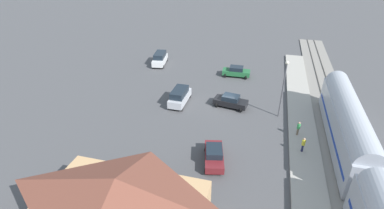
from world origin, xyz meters
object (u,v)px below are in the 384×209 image
station_building (120,209)px  light_pole_near_platform (284,83)px  suv_silver (180,96)px  sedan_maroon (214,155)px  pedestrian_waiting_far (303,144)px  sedan_green (236,71)px  passenger_train (369,184)px  pedestrian_on_platform (298,128)px  suv_white (160,58)px  sedan_black (231,101)px

station_building → light_pole_near_platform: light_pole_near_platform is taller
suv_silver → sedan_maroon: 12.97m
pedestrian_waiting_far → sedan_green: bearing=-63.0°
pedestrian_waiting_far → station_building: bearing=45.9°
passenger_train → suv_silver: passenger_train is taller
passenger_train → light_pole_near_platform: light_pole_near_platform is taller
passenger_train → pedestrian_waiting_far: passenger_train is taller
pedestrian_on_platform → sedan_maroon: size_ratio=0.36×
sedan_green → sedan_maroon: bearing=91.7°
suv_white → light_pole_near_platform: light_pole_near_platform is taller
suv_silver → sedan_black: 7.01m
suv_silver → sedan_maroon: bearing=122.7°
pedestrian_waiting_far → suv_white: suv_white is taller
station_building → sedan_black: 22.74m
passenger_train → pedestrian_waiting_far: bearing=-56.1°
station_building → pedestrian_waiting_far: (-13.65, -14.07, -1.84)m
suv_silver → suv_white: same height
pedestrian_on_platform → sedan_black: 9.83m
sedan_green → pedestrian_waiting_far: bearing=117.0°
pedestrian_waiting_far → sedan_black: size_ratio=0.36×
pedestrian_on_platform → sedan_maroon: pedestrian_on_platform is taller
sedan_green → station_building: bearing=82.6°
sedan_green → sedan_maroon: same height
passenger_train → sedan_maroon: size_ratio=7.72×
sedan_black → suv_white: bearing=-39.8°
pedestrian_on_platform → passenger_train: bearing=116.2°
pedestrian_on_platform → suv_white: size_ratio=0.33×
suv_silver → sedan_black: (-6.95, -0.87, -0.27)m
suv_silver → passenger_train: bearing=145.9°
sedan_green → suv_white: suv_white is taller
pedestrian_waiting_far → suv_white: bearing=-40.8°
light_pole_near_platform → suv_silver: bearing=0.1°
pedestrian_on_platform → sedan_green: pedestrian_on_platform is taller
station_building → pedestrian_waiting_far: station_building is taller
pedestrian_waiting_far → light_pole_near_platform: bearing=-71.2°
suv_white → suv_silver: bearing=120.7°
pedestrian_waiting_far → sedan_maroon: (8.76, 3.75, -0.40)m
passenger_train → sedan_maroon: bearing=-11.7°
sedan_maroon → station_building: bearing=64.7°
light_pole_near_platform → sedan_maroon: bearing=60.0°
sedan_black → light_pole_near_platform: 7.52m
suv_silver → suv_white: (7.82, -13.16, 0.00)m
station_building → sedan_green: station_building is taller
passenger_train → sedan_black: bearing=-47.8°
sedan_maroon → sedan_black: 11.79m
pedestrian_on_platform → light_pole_near_platform: light_pole_near_platform is taller
pedestrian_on_platform → suv_silver: suv_silver is taller
pedestrian_waiting_far → light_pole_near_platform: light_pole_near_platform is taller
suv_silver → sedan_green: 13.01m
sedan_green → passenger_train: bearing=118.9°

